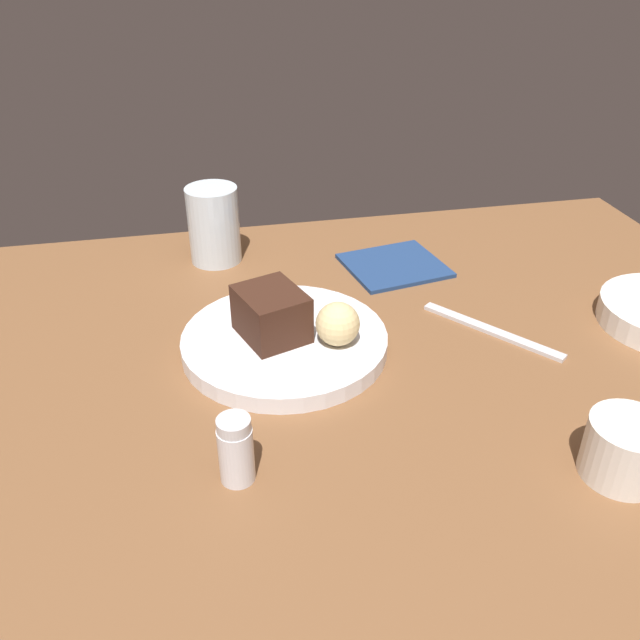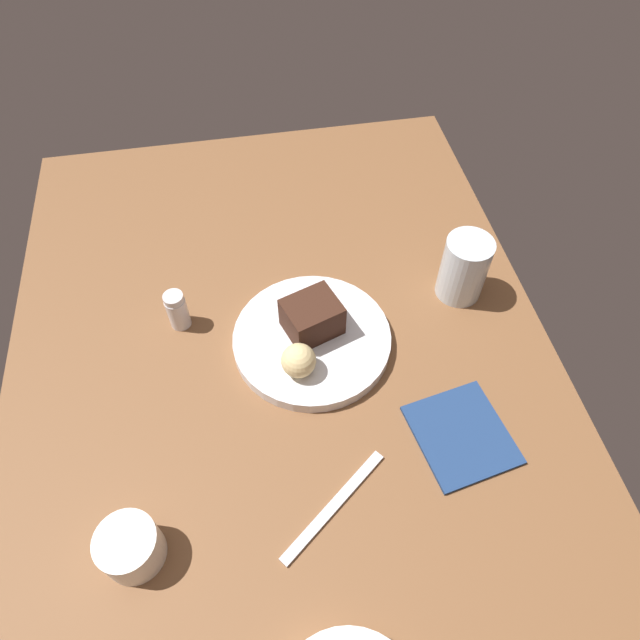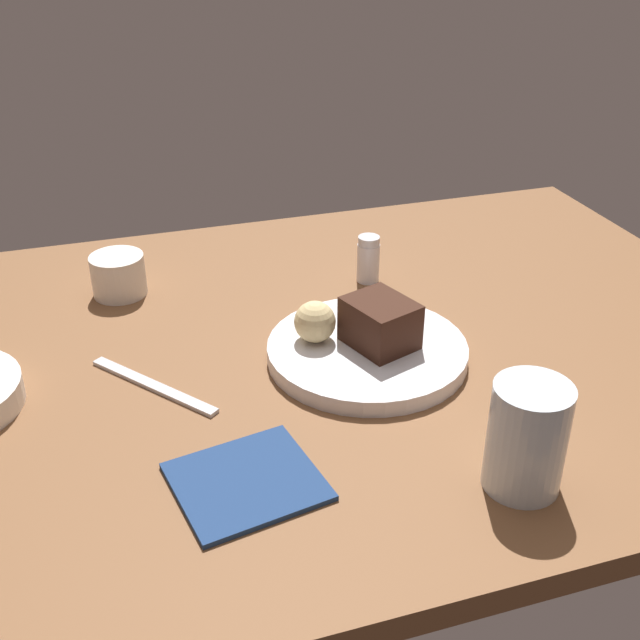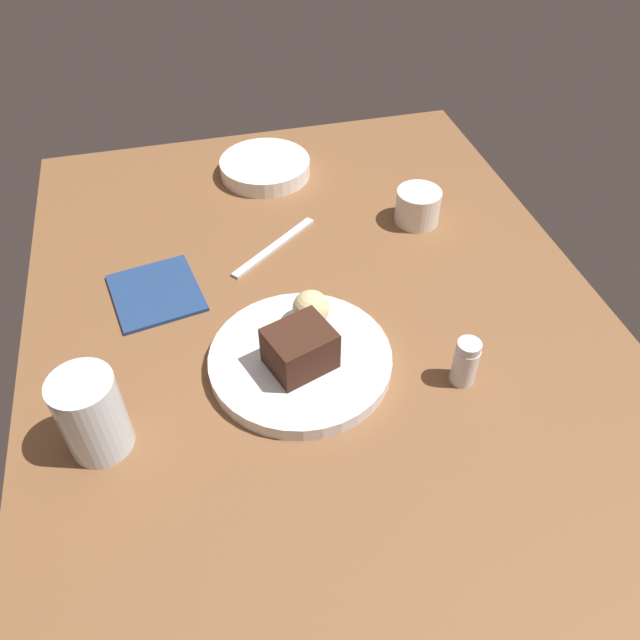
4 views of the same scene
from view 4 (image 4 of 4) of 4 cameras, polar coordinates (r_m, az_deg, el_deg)
name	(u,v)px [view 4 (image 4 of 4)]	position (r cm, az deg, el deg)	size (l,w,h in cm)	color
dining_table	(327,343)	(89.75, 0.63, -2.09)	(120.00, 84.00, 3.00)	brown
dessert_plate	(300,360)	(84.16, -1.80, -3.67)	(24.51, 24.51, 2.06)	silver
chocolate_cake_slice	(300,348)	(80.27, -1.84, -2.59)	(8.09, 6.79, 5.78)	#381E14
bread_roll	(311,308)	(85.93, -0.83, 1.08)	(5.12, 5.12, 5.12)	#DBC184
salt_shaker	(465,362)	(82.84, 13.08, -3.75)	(3.27, 3.27, 6.95)	silver
water_glass	(92,414)	(77.28, -20.04, -8.07)	(7.55, 7.55, 11.32)	silver
side_bowl	(265,167)	(121.52, -5.01, 13.66)	(16.80, 16.80, 3.01)	white
coffee_cup	(418,206)	(109.06, 8.88, 10.16)	(7.52, 7.52, 5.88)	silver
butter_knife	(274,247)	(103.54, -4.16, 6.65)	(19.00, 1.40, 0.50)	silver
folded_napkin	(156,293)	(97.85, -14.68, 2.41)	(13.66, 12.51, 0.60)	navy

